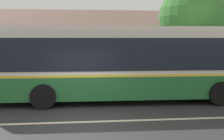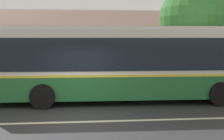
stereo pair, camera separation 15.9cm
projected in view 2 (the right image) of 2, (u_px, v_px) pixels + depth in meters
ground_plane at (78, 122)px, 8.31m from camera, size 300.00×300.00×0.00m
sidewalk_far at (84, 86)px, 14.23m from camera, size 60.00×3.00×0.15m
lane_divider_stripe at (78, 122)px, 8.31m from camera, size 60.00×0.16×0.01m
community_building at (56, 51)px, 20.76m from camera, size 24.40×9.51×6.17m
transit_bus at (125, 62)px, 11.12m from camera, size 12.51×2.94×3.26m
bench_by_building at (3, 80)px, 13.44m from camera, size 1.80×0.51×0.94m
bench_down_street at (77, 78)px, 14.10m from camera, size 1.65×0.51×0.94m
street_tree_primary at (192, 19)px, 15.12m from camera, size 3.96×3.96×6.04m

